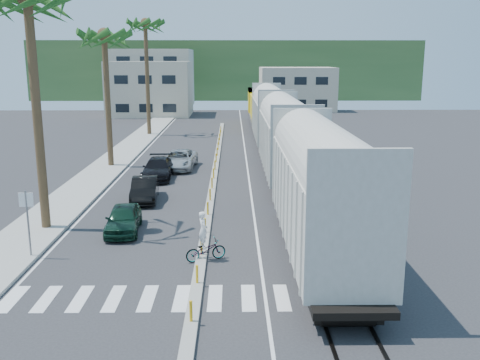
# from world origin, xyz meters

# --- Properties ---
(ground) EXTENTS (140.00, 140.00, 0.00)m
(ground) POSITION_xyz_m (0.00, 0.00, 0.00)
(ground) COLOR #28282B
(ground) RESTS_ON ground
(sidewalk) EXTENTS (3.00, 90.00, 0.15)m
(sidewalk) POSITION_xyz_m (-8.50, 25.00, 0.07)
(sidewalk) COLOR gray
(sidewalk) RESTS_ON ground
(rails) EXTENTS (1.56, 100.00, 0.06)m
(rails) POSITION_xyz_m (5.00, 28.00, 0.03)
(rails) COLOR black
(rails) RESTS_ON ground
(median) EXTENTS (0.45, 60.00, 0.85)m
(median) POSITION_xyz_m (0.00, 19.96, 0.09)
(median) COLOR gray
(median) RESTS_ON ground
(crosswalk) EXTENTS (14.00, 2.20, 0.01)m
(crosswalk) POSITION_xyz_m (0.00, -2.00, 0.01)
(crosswalk) COLOR silver
(crosswalk) RESTS_ON ground
(lane_markings) EXTENTS (9.42, 90.00, 0.01)m
(lane_markings) POSITION_xyz_m (-2.15, 25.00, 0.00)
(lane_markings) COLOR silver
(lane_markings) RESTS_ON ground
(freight_train) EXTENTS (3.00, 60.94, 5.85)m
(freight_train) POSITION_xyz_m (5.00, 22.46, 2.91)
(freight_train) COLOR #B2AFA3
(freight_train) RESTS_ON ground
(palm_trees) EXTENTS (3.50, 37.20, 13.75)m
(palm_trees) POSITION_xyz_m (-8.10, 22.70, 10.81)
(palm_trees) COLOR brown
(palm_trees) RESTS_ON ground
(street_sign) EXTENTS (0.60, 0.08, 3.00)m
(street_sign) POSITION_xyz_m (-7.30, 2.00, 1.97)
(street_sign) COLOR slate
(street_sign) RESTS_ON ground
(buildings) EXTENTS (38.00, 27.00, 10.00)m
(buildings) POSITION_xyz_m (-6.41, 71.66, 4.36)
(buildings) COLOR #B4A58F
(buildings) RESTS_ON ground
(hillside) EXTENTS (80.00, 20.00, 12.00)m
(hillside) POSITION_xyz_m (0.00, 100.00, 6.00)
(hillside) COLOR #385628
(hillside) RESTS_ON ground
(car_lead) EXTENTS (2.15, 4.17, 1.34)m
(car_lead) POSITION_xyz_m (-4.04, 5.57, 0.67)
(car_lead) COLOR #0F2F20
(car_lead) RESTS_ON ground
(car_second) EXTENTS (2.18, 4.49, 1.40)m
(car_second) POSITION_xyz_m (-3.95, 11.53, 0.70)
(car_second) COLOR black
(car_second) RESTS_ON ground
(car_third) EXTENTS (2.19, 5.03, 1.44)m
(car_third) POSITION_xyz_m (-3.99, 17.67, 0.72)
(car_third) COLOR black
(car_third) RESTS_ON ground
(car_rear) EXTENTS (3.09, 5.50, 1.44)m
(car_rear) POSITION_xyz_m (-2.81, 21.15, 0.72)
(car_rear) COLOR #B6BABC
(car_rear) RESTS_ON ground
(cyclist) EXTENTS (1.83, 2.18, 2.16)m
(cyclist) POSITION_xyz_m (0.17, 1.67, 0.67)
(cyclist) COLOR #9EA0A5
(cyclist) RESTS_ON ground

